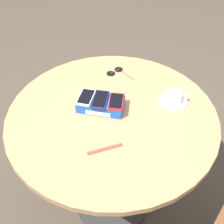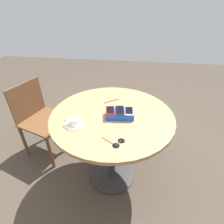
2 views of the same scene
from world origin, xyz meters
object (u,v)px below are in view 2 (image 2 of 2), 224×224
(phone_box, at_px, (120,114))
(phone_red, at_px, (110,110))
(phone_white, at_px, (129,111))
(phone_navy, at_px, (120,110))
(lanyard_strap, at_px, (111,101))
(coffee_cup, at_px, (73,121))
(saucer, at_px, (74,125))
(round_table, at_px, (112,127))
(chair_near_window, at_px, (41,118))
(sunglasses, at_px, (117,143))

(phone_box, xyz_separation_m, phone_red, (0.08, 0.01, 0.03))
(phone_white, bearing_deg, phone_navy, 2.30)
(phone_red, xyz_separation_m, lanyard_strap, (0.02, -0.25, -0.06))
(coffee_cup, bearing_deg, saucer, -167.95)
(saucer, xyz_separation_m, lanyard_strap, (-0.23, -0.39, -0.00))
(round_table, xyz_separation_m, coffee_cup, (0.27, 0.18, 0.17))
(lanyard_strap, relative_size, chair_near_window, 0.19)
(phone_box, relative_size, saucer, 1.61)
(round_table, distance_m, phone_red, 0.20)
(round_table, bearing_deg, phone_navy, 158.72)
(phone_red, relative_size, lanyard_strap, 0.80)
(round_table, xyz_separation_m, sunglasses, (-0.08, 0.34, 0.14))
(phone_red, bearing_deg, sunglasses, 106.84)
(round_table, height_order, chair_near_window, chair_near_window)
(phone_navy, xyz_separation_m, sunglasses, (-0.01, 0.31, -0.06))
(lanyard_strap, bearing_deg, sunglasses, 101.92)
(coffee_cup, xyz_separation_m, chair_near_window, (0.58, -0.47, -0.36))
(round_table, bearing_deg, phone_box, 155.61)
(phone_navy, xyz_separation_m, saucer, (0.33, 0.16, -0.05))
(round_table, distance_m, saucer, 0.35)
(phone_white, bearing_deg, saucer, 21.83)
(coffee_cup, distance_m, lanyard_strap, 0.46)
(phone_white, height_order, chair_near_window, chair_near_window)
(round_table, distance_m, lanyard_strap, 0.25)
(phone_navy, height_order, chair_near_window, chair_near_window)
(phone_box, xyz_separation_m, phone_navy, (-0.00, -0.00, 0.03))
(phone_white, height_order, phone_navy, phone_navy)
(phone_box, bearing_deg, coffee_cup, 24.91)
(coffee_cup, bearing_deg, sunglasses, 156.57)
(phone_box, bearing_deg, phone_navy, -94.70)
(phone_white, xyz_separation_m, coffee_cup, (0.40, 0.16, -0.02))
(phone_box, relative_size, lanyard_strap, 1.46)
(phone_white, xyz_separation_m, chair_near_window, (0.98, -0.31, -0.39))
(phone_navy, relative_size, coffee_cup, 1.27)
(round_table, xyz_separation_m, phone_navy, (-0.07, 0.03, 0.19))
(phone_box, xyz_separation_m, saucer, (0.33, 0.15, -0.02))
(phone_white, relative_size, sunglasses, 0.75)
(phone_box, relative_size, phone_navy, 1.69)
(coffee_cup, bearing_deg, phone_red, -149.97)
(coffee_cup, bearing_deg, phone_navy, -154.53)
(phone_white, distance_m, saucer, 0.44)
(phone_navy, bearing_deg, chair_near_window, -18.99)
(round_table, relative_size, chair_near_window, 1.19)
(phone_red, bearing_deg, phone_white, -174.98)
(round_table, xyz_separation_m, phone_white, (-0.14, 0.02, 0.19))
(round_table, distance_m, chair_near_window, 0.91)
(coffee_cup, height_order, sunglasses, coffee_cup)
(phone_box, distance_m, sunglasses, 0.31)
(phone_white, xyz_separation_m, lanyard_strap, (0.17, -0.23, -0.06))
(phone_white, distance_m, lanyard_strap, 0.30)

